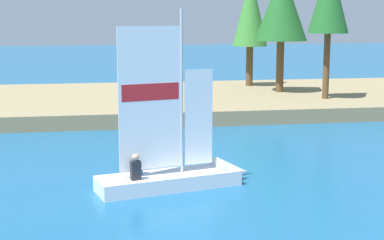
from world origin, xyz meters
The scene contains 4 objects.
shore_bank centered at (0.00, 25.82, 0.35)m, with size 80.00×12.92×0.70m, color #897A56.
shoreline_tree_midleft centered at (4.63, 29.11, 5.35)m, with size 2.17×2.17×6.96m.
shoreline_tree_centre centered at (5.56, 25.86, 5.60)m, with size 2.97×2.97×6.96m.
sailboat centered at (-2.31, 10.16, 0.45)m, with size 4.89×2.30×5.55m.
Camera 1 is at (-5.03, -6.57, 4.98)m, focal length 54.84 mm.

